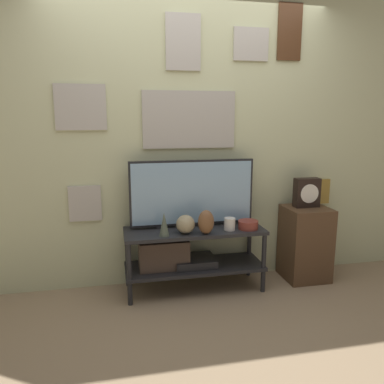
% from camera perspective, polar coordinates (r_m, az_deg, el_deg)
% --- Properties ---
extents(ground_plane, '(12.00, 12.00, 0.00)m').
position_cam_1_polar(ground_plane, '(3.27, 1.34, -16.35)').
color(ground_plane, '#997F60').
extents(wall_back, '(6.40, 0.08, 2.70)m').
position_cam_1_polar(wall_back, '(3.40, -0.55, 8.61)').
color(wall_back, beige).
rests_on(wall_back, ground_plane).
extents(media_console, '(1.22, 0.42, 0.56)m').
position_cam_1_polar(media_console, '(3.33, -1.38, -9.21)').
color(media_console, '#232326').
rests_on(media_console, ground_plane).
extents(television, '(1.11, 0.05, 0.60)m').
position_cam_1_polar(television, '(3.30, 0.03, -0.11)').
color(television, black).
rests_on(television, media_console).
extents(vase_round_glass, '(0.16, 0.16, 0.16)m').
position_cam_1_polar(vase_round_glass, '(3.15, -1.00, -4.93)').
color(vase_round_glass, tan).
rests_on(vase_round_glass, media_console).
extents(vase_wide_bowl, '(0.17, 0.17, 0.07)m').
position_cam_1_polar(vase_wide_bowl, '(3.33, 8.55, -4.95)').
color(vase_wide_bowl, brown).
rests_on(vase_wide_bowl, media_console).
extents(vase_urn_stoneware, '(0.14, 0.13, 0.20)m').
position_cam_1_polar(vase_urn_stoneware, '(3.13, 2.15, -4.60)').
color(vase_urn_stoneware, brown).
rests_on(vase_urn_stoneware, media_console).
extents(vase_slim_bronze, '(0.08, 0.08, 0.20)m').
position_cam_1_polar(vase_slim_bronze, '(3.09, -4.27, -4.94)').
color(vase_slim_bronze, '#4C5647').
rests_on(vase_slim_bronze, media_console).
extents(candle_jar, '(0.10, 0.10, 0.11)m').
position_cam_1_polar(candle_jar, '(3.27, 5.75, -4.87)').
color(candle_jar, silver).
rests_on(candle_jar, media_console).
extents(side_table, '(0.40, 0.39, 0.70)m').
position_cam_1_polar(side_table, '(3.74, 16.85, -7.45)').
color(side_table, '#513823').
rests_on(side_table, ground_plane).
extents(mantel_clock, '(0.23, 0.11, 0.27)m').
position_cam_1_polar(mantel_clock, '(3.64, 17.09, -0.08)').
color(mantel_clock, black).
rests_on(mantel_clock, side_table).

